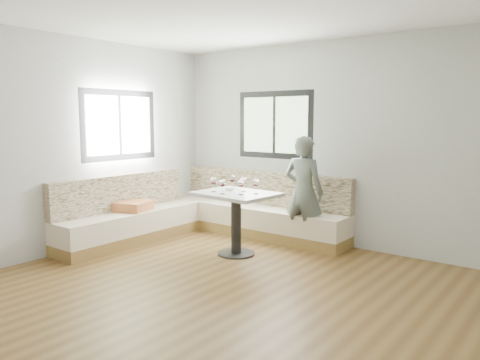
% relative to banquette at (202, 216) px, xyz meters
% --- Properties ---
extents(room, '(5.01, 5.01, 2.81)m').
position_rel_banquette_xyz_m(room, '(1.51, -1.55, 1.08)').
color(room, brown).
rests_on(room, ground).
extents(banquette, '(2.92, 2.80, 0.95)m').
position_rel_banquette_xyz_m(banquette, '(0.00, 0.00, 0.00)').
color(banquette, olive).
rests_on(banquette, ground).
extents(table, '(1.03, 0.83, 0.81)m').
position_rel_banquette_xyz_m(table, '(0.92, -0.36, 0.27)').
color(table, black).
rests_on(table, ground).
extents(person, '(0.57, 0.39, 1.52)m').
position_rel_banquette_xyz_m(person, '(1.43, 0.46, 0.43)').
color(person, '#5A6359').
rests_on(person, ground).
extents(olive_ramekin, '(0.10, 0.10, 0.04)m').
position_rel_banquette_xyz_m(olive_ramekin, '(0.77, -0.31, 0.50)').
color(olive_ramekin, white).
rests_on(olive_ramekin, table).
extents(wine_glass_a, '(0.09, 0.09, 0.20)m').
position_rel_banquette_xyz_m(wine_glass_a, '(0.66, -0.49, 0.61)').
color(wine_glass_a, white).
rests_on(wine_glass_a, table).
extents(wine_glass_b, '(0.09, 0.09, 0.20)m').
position_rel_banquette_xyz_m(wine_glass_b, '(0.86, -0.56, 0.61)').
color(wine_glass_b, white).
rests_on(wine_glass_b, table).
extents(wine_glass_c, '(0.09, 0.09, 0.20)m').
position_rel_banquette_xyz_m(wine_glass_c, '(1.08, -0.47, 0.61)').
color(wine_glass_c, white).
rests_on(wine_glass_c, table).
extents(wine_glass_d, '(0.09, 0.09, 0.20)m').
position_rel_banquette_xyz_m(wine_glass_d, '(0.96, -0.25, 0.61)').
color(wine_glass_d, white).
rests_on(wine_glass_d, table).
extents(wine_glass_e, '(0.09, 0.09, 0.20)m').
position_rel_banquette_xyz_m(wine_glass_e, '(1.19, -0.31, 0.61)').
color(wine_glass_e, white).
rests_on(wine_glass_e, table).
extents(wine_glass_f, '(0.09, 0.09, 0.20)m').
position_rel_banquette_xyz_m(wine_glass_f, '(0.70, -0.16, 0.61)').
color(wine_glass_f, white).
rests_on(wine_glass_f, table).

